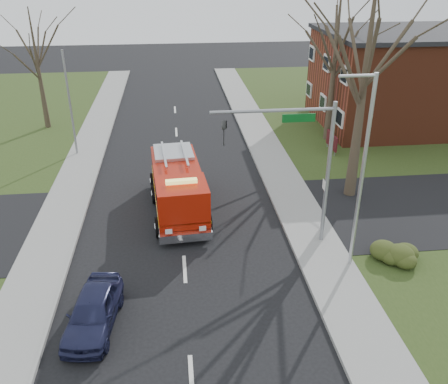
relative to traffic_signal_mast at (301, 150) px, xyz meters
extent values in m
plane|color=black|center=(-5.21, -1.50, -4.71)|extent=(120.00, 120.00, 0.00)
cube|color=gray|center=(0.99, -1.50, -4.63)|extent=(2.40, 80.00, 0.15)
cube|color=gray|center=(-11.41, -1.50, -4.63)|extent=(2.40, 80.00, 0.15)
cube|color=maroon|center=(13.79, 16.50, -1.21)|extent=(15.00, 10.00, 7.00)
cube|color=black|center=(13.79, 16.50, 2.39)|extent=(15.40, 10.40, 0.30)
cube|color=silver|center=(6.24, 16.50, -2.71)|extent=(0.12, 1.40, 1.20)
cube|color=#440F15|center=(5.29, 11.00, -3.81)|extent=(0.12, 2.00, 1.00)
cylinder|color=gray|center=(5.29, 10.20, -4.26)|extent=(0.08, 0.08, 0.90)
cylinder|color=gray|center=(5.29, 11.80, -4.26)|extent=(0.08, 0.08, 0.90)
ellipsoid|color=#2D3B15|center=(3.79, -2.50, -4.13)|extent=(2.80, 2.00, 0.90)
cone|color=#372C20|center=(4.29, 4.50, 1.29)|extent=(0.64, 0.64, 12.00)
cone|color=#372C20|center=(5.79, 13.50, 0.54)|extent=(0.56, 0.56, 10.50)
cone|color=#372C20|center=(-15.21, 18.50, -0.21)|extent=(0.44, 0.44, 9.00)
cylinder|color=gray|center=(1.29, 0.00, -1.31)|extent=(0.18, 0.18, 6.80)
cylinder|color=gray|center=(-1.31, 0.00, 1.79)|extent=(5.20, 0.14, 0.14)
cube|color=#0C591E|center=(-0.21, 0.00, 1.44)|extent=(1.40, 0.06, 0.35)
imported|color=black|center=(-3.31, 0.00, 1.44)|extent=(0.22, 0.18, 1.10)
cylinder|color=#B7BABF|center=(1.99, -2.00, -0.51)|extent=(0.16, 0.16, 8.40)
cylinder|color=#B7BABF|center=(1.29, -2.00, 3.59)|extent=(1.40, 0.12, 0.12)
cylinder|color=gray|center=(-12.01, 12.50, -1.21)|extent=(0.14, 0.14, 7.00)
cube|color=#A71707|center=(-5.40, 4.99, -3.29)|extent=(2.71, 4.92, 1.93)
cube|color=#A71707|center=(-5.15, 1.51, -3.15)|extent=(2.55, 2.55, 2.20)
cube|color=#B7BABF|center=(-5.32, 3.89, -4.07)|extent=(2.90, 7.30, 0.41)
cube|color=#E5B20C|center=(-5.32, 3.89, -3.56)|extent=(2.91, 7.30, 0.11)
cube|color=black|center=(-5.08, 0.51, -2.46)|extent=(2.09, 0.24, 0.78)
cube|color=#E5D866|center=(-5.15, 1.51, -1.91)|extent=(1.49, 0.42, 0.17)
cylinder|color=black|center=(-6.34, 1.34, -4.20)|extent=(0.39, 1.03, 1.01)
cylinder|color=black|center=(-3.96, 1.51, -4.20)|extent=(0.39, 1.03, 1.01)
cylinder|color=black|center=(-6.70, 6.55, -4.20)|extent=(0.39, 1.03, 1.01)
cylinder|color=black|center=(-4.32, 6.72, -4.20)|extent=(0.39, 1.03, 1.01)
imported|color=#1C1F3F|center=(-8.59, -4.64, -4.03)|extent=(2.08, 4.16, 1.36)
camera|label=1|loc=(-5.37, -18.46, 7.42)|focal=38.00mm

